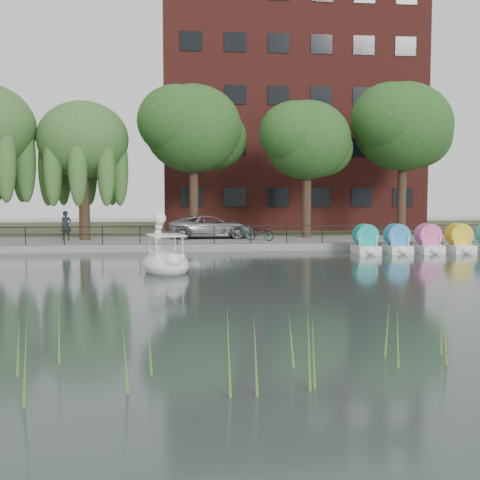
{
  "coord_description": "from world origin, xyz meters",
  "views": [
    {
      "loc": [
        -1.81,
        -19.4,
        3.1
      ],
      "look_at": [
        0.5,
        4.0,
        1.3
      ],
      "focal_mm": 45.0,
      "sensor_mm": 36.0,
      "label": 1
    }
  ],
  "objects": [
    {
      "name": "ground_plane",
      "position": [
        0.0,
        0.0,
        0.0
      ],
      "size": [
        120.0,
        120.0,
        0.0
      ],
      "primitive_type": "plane",
      "color": "#394946"
    },
    {
      "name": "promenade",
      "position": [
        0.0,
        16.0,
        0.2
      ],
      "size": [
        40.0,
        6.0,
        0.4
      ],
      "primitive_type": "cube",
      "color": "gray",
      "rests_on": "ground_plane"
    },
    {
      "name": "kerb",
      "position": [
        0.0,
        13.05,
        0.2
      ],
      "size": [
        40.0,
        0.25,
        0.4
      ],
      "primitive_type": "cube",
      "color": "gray",
      "rests_on": "ground_plane"
    },
    {
      "name": "land_strip",
      "position": [
        0.0,
        30.0,
        0.18
      ],
      "size": [
        60.0,
        22.0,
        0.36
      ],
      "primitive_type": "cube",
      "color": "#47512D",
      "rests_on": "ground_plane"
    },
    {
      "name": "railing",
      "position": [
        0.0,
        13.25,
        1.15
      ],
      "size": [
        32.0,
        0.05,
        1.0
      ],
      "color": "black",
      "rests_on": "promenade"
    },
    {
      "name": "apartment_building",
      "position": [
        7.0,
        29.97,
        9.36
      ],
      "size": [
        20.0,
        10.07,
        18.0
      ],
      "color": "#4C1E16",
      "rests_on": "land_strip"
    },
    {
      "name": "willow_mid",
      "position": [
        -7.5,
        17.0,
        6.25
      ],
      "size": [
        5.32,
        5.32,
        8.15
      ],
      "color": "#473323",
      "rests_on": "promenade"
    },
    {
      "name": "broadleaf_center",
      "position": [
        -1.0,
        18.0,
        7.06
      ],
      "size": [
        6.0,
        6.0,
        9.25
      ],
      "color": "#473323",
      "rests_on": "promenade"
    },
    {
      "name": "broadleaf_right",
      "position": [
        6.0,
        17.5,
        6.39
      ],
      "size": [
        5.4,
        5.4,
        8.32
      ],
      "color": "#473323",
      "rests_on": "promenade"
    },
    {
      "name": "broadleaf_far",
      "position": [
        12.5,
        18.5,
        7.4
      ],
      "size": [
        6.3,
        6.3,
        9.71
      ],
      "color": "#473323",
      "rests_on": "promenade"
    },
    {
      "name": "minivan",
      "position": [
        0.03,
        17.35,
        1.22
      ],
      "size": [
        3.07,
        6.07,
        1.65
      ],
      "primitive_type": "imported",
      "rotation": [
        0.0,
        0.0,
        1.63
      ],
      "color": "gray",
      "rests_on": "promenade"
    },
    {
      "name": "bicycle",
      "position": [
        2.76,
        15.15,
        0.9
      ],
      "size": [
        1.36,
        1.79,
        1.0
      ],
      "primitive_type": "imported",
      "rotation": [
        0.0,
        0.0,
        1.06
      ],
      "color": "gray",
      "rests_on": "promenade"
    },
    {
      "name": "pedestrian",
      "position": [
        -8.48,
        16.45,
        1.39
      ],
      "size": [
        0.86,
        0.78,
        1.98
      ],
      "primitive_type": "imported",
      "rotation": [
        0.0,
        0.0,
        0.54
      ],
      "color": "black",
      "rests_on": "promenade"
    },
    {
      "name": "swan_boat",
      "position": [
        -2.43,
        4.52,
        0.52
      ],
      "size": [
        2.43,
        3.15,
        2.37
      ],
      "rotation": [
        0.0,
        0.0,
        0.27
      ],
      "color": "white",
      "rests_on": "ground_plane"
    },
    {
      "name": "pedal_boat_row",
      "position": [
        12.05,
        11.1,
        0.61
      ],
      "size": [
        9.65,
        1.7,
        1.4
      ],
      "color": "white",
      "rests_on": "ground_plane"
    },
    {
      "name": "reed_bank",
      "position": [
        2.0,
        -9.5,
        0.6
      ],
      "size": [
        24.0,
        2.4,
        1.2
      ],
      "color": "#669938",
      "rests_on": "ground_plane"
    }
  ]
}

